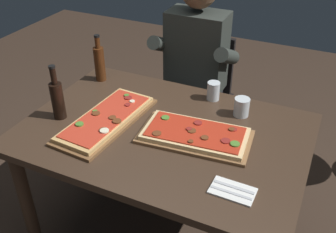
# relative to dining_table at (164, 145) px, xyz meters

# --- Properties ---
(ground_plane) EXTENTS (6.40, 6.40, 0.00)m
(ground_plane) POSITION_rel_dining_table_xyz_m (0.00, 0.00, -0.64)
(ground_plane) COLOR #38281E
(dining_table) EXTENTS (1.40, 0.96, 0.74)m
(dining_table) POSITION_rel_dining_table_xyz_m (0.00, 0.00, 0.00)
(dining_table) COLOR #3D2B1E
(dining_table) RESTS_ON ground_plane
(pizza_rectangular_front) EXTENTS (0.55, 0.33, 0.05)m
(pizza_rectangular_front) POSITION_rel_dining_table_xyz_m (0.17, -0.00, 0.12)
(pizza_rectangular_front) COLOR brown
(pizza_rectangular_front) RESTS_ON dining_table
(pizza_rectangular_left) EXTENTS (0.29, 0.61, 0.05)m
(pizza_rectangular_left) POSITION_rel_dining_table_xyz_m (-0.29, -0.06, 0.12)
(pizza_rectangular_left) COLOR brown
(pizza_rectangular_left) RESTS_ON dining_table
(wine_bottle_dark) EXTENTS (0.07, 0.07, 0.30)m
(wine_bottle_dark) POSITION_rel_dining_table_xyz_m (-0.54, -0.12, 0.21)
(wine_bottle_dark) COLOR black
(wine_bottle_dark) RESTS_ON dining_table
(oil_bottle_amber) EXTENTS (0.06, 0.06, 0.29)m
(oil_bottle_amber) POSITION_rel_dining_table_xyz_m (-0.58, 0.32, 0.21)
(oil_bottle_amber) COLOR #47230F
(oil_bottle_amber) RESTS_ON dining_table
(tumbler_near_camera) EXTENTS (0.08, 0.08, 0.10)m
(tumbler_near_camera) POSITION_rel_dining_table_xyz_m (0.31, 0.29, 0.14)
(tumbler_near_camera) COLOR silver
(tumbler_near_camera) RESTS_ON dining_table
(tumbler_far_side) EXTENTS (0.07, 0.07, 0.10)m
(tumbler_far_side) POSITION_rel_dining_table_xyz_m (0.12, 0.39, 0.15)
(tumbler_far_side) COLOR silver
(tumbler_far_side) RESTS_ON dining_table
(napkin_cutlery_set) EXTENTS (0.18, 0.11, 0.01)m
(napkin_cutlery_set) POSITION_rel_dining_table_xyz_m (0.44, -0.28, 0.10)
(napkin_cutlery_set) COLOR white
(napkin_cutlery_set) RESTS_ON dining_table
(diner_chair) EXTENTS (0.44, 0.44, 0.87)m
(diner_chair) POSITION_rel_dining_table_xyz_m (-0.13, 0.86, -0.16)
(diner_chair) COLOR black
(diner_chair) RESTS_ON ground_plane
(seated_diner) EXTENTS (0.53, 0.41, 1.33)m
(seated_diner) POSITION_rel_dining_table_xyz_m (-0.13, 0.74, 0.10)
(seated_diner) COLOR #23232D
(seated_diner) RESTS_ON ground_plane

